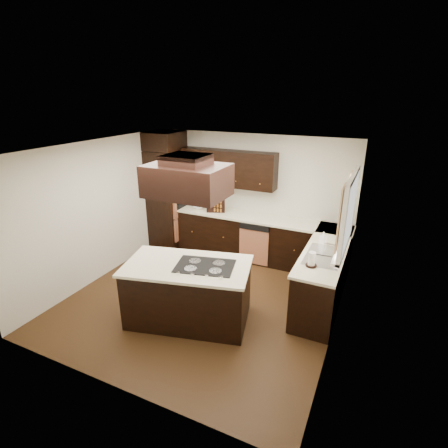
{
  "coord_description": "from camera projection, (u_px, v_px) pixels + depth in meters",
  "views": [
    {
      "loc": [
        2.45,
        -4.43,
        3.26
      ],
      "look_at": [
        0.1,
        0.6,
        1.15
      ],
      "focal_mm": 28.0,
      "sensor_mm": 36.0,
      "label": 1
    }
  ],
  "objects": [
    {
      "name": "floor",
      "position": [
        204.0,
        299.0,
        5.88
      ],
      "size": [
        4.2,
        4.2,
        0.02
      ],
      "primitive_type": "cube",
      "color": "#503318",
      "rests_on": "ground"
    },
    {
      "name": "ceiling",
      "position": [
        200.0,
        148.0,
        4.98
      ],
      "size": [
        4.2,
        4.2,
        0.02
      ],
      "primitive_type": "cube",
      "color": "white",
      "rests_on": "ground"
    },
    {
      "name": "wall_back",
      "position": [
        250.0,
        195.0,
        7.22
      ],
      "size": [
        4.2,
        0.02,
        2.5
      ],
      "primitive_type": "cube",
      "color": "beige",
      "rests_on": "ground"
    },
    {
      "name": "wall_front",
      "position": [
        106.0,
        297.0,
        3.64
      ],
      "size": [
        4.2,
        0.02,
        2.5
      ],
      "primitive_type": "cube",
      "color": "beige",
      "rests_on": "ground"
    },
    {
      "name": "wall_left",
      "position": [
        99.0,
        211.0,
        6.26
      ],
      "size": [
        0.02,
        4.2,
        2.5
      ],
      "primitive_type": "cube",
      "color": "beige",
      "rests_on": "ground"
    },
    {
      "name": "wall_right",
      "position": [
        343.0,
        255.0,
        4.6
      ],
      "size": [
        0.02,
        4.2,
        2.5
      ],
      "primitive_type": "cube",
      "color": "beige",
      "rests_on": "ground"
    },
    {
      "name": "oven_column",
      "position": [
        168.0,
        199.0,
        7.64
      ],
      "size": [
        0.65,
        0.75,
        2.12
      ],
      "primitive_type": "cube",
      "color": "black",
      "rests_on": "floor"
    },
    {
      "name": "wall_oven_face",
      "position": [
        181.0,
        198.0,
        7.48
      ],
      "size": [
        0.05,
        0.62,
        0.78
      ],
      "primitive_type": "cube",
      "color": "#BE714E",
      "rests_on": "oven_column"
    },
    {
      "name": "base_cabinets_back",
      "position": [
        246.0,
        237.0,
        7.23
      ],
      "size": [
        2.93,
        0.6,
        0.88
      ],
      "primitive_type": "cube",
      "color": "black",
      "rests_on": "floor"
    },
    {
      "name": "base_cabinets_right",
      "position": [
        325.0,
        274.0,
        5.77
      ],
      "size": [
        0.6,
        2.4,
        0.88
      ],
      "primitive_type": "cube",
      "color": "black",
      "rests_on": "floor"
    },
    {
      "name": "countertop_back",
      "position": [
        246.0,
        216.0,
        7.05
      ],
      "size": [
        2.93,
        0.63,
        0.04
      ],
      "primitive_type": "cube",
      "color": "#F6F0CE",
      "rests_on": "base_cabinets_back"
    },
    {
      "name": "countertop_right",
      "position": [
        327.0,
        248.0,
        5.61
      ],
      "size": [
        0.63,
        2.4,
        0.04
      ],
      "primitive_type": "cube",
      "color": "#F6F0CE",
      "rests_on": "base_cabinets_right"
    },
    {
      "name": "upper_cabinets",
      "position": [
        228.0,
        168.0,
        7.04
      ],
      "size": [
        2.0,
        0.34,
        0.72
      ],
      "primitive_type": "cube",
      "color": "black",
      "rests_on": "wall_back"
    },
    {
      "name": "dishwasher_front",
      "position": [
        254.0,
        247.0,
        6.88
      ],
      "size": [
        0.6,
        0.05,
        0.72
      ],
      "primitive_type": "cube",
      "color": "#BE714E",
      "rests_on": "floor"
    },
    {
      "name": "window_frame",
      "position": [
        349.0,
        213.0,
        4.93
      ],
      "size": [
        0.06,
        1.32,
        1.12
      ],
      "primitive_type": "cube",
      "color": "white",
      "rests_on": "wall_right"
    },
    {
      "name": "window_pane",
      "position": [
        351.0,
        213.0,
        4.92
      ],
      "size": [
        0.0,
        1.2,
        1.0
      ],
      "primitive_type": "cube",
      "color": "white",
      "rests_on": "wall_right"
    },
    {
      "name": "curtain_left",
      "position": [
        340.0,
        218.0,
        4.59
      ],
      "size": [
        0.02,
        0.34,
        0.9
      ],
      "primitive_type": "cube",
      "color": "beige",
      "rests_on": "wall_right"
    },
    {
      "name": "curtain_right",
      "position": [
        348.0,
        201.0,
        5.3
      ],
      "size": [
        0.02,
        0.34,
        0.9
      ],
      "primitive_type": "cube",
      "color": "beige",
      "rests_on": "wall_right"
    },
    {
      "name": "sink_rim",
      "position": [
        324.0,
        256.0,
        5.3
      ],
      "size": [
        0.52,
        0.84,
        0.01
      ],
      "primitive_type": "cube",
      "color": "silver",
      "rests_on": "countertop_right"
    },
    {
      "name": "island",
      "position": [
        188.0,
        293.0,
        5.21
      ],
      "size": [
        1.92,
        1.34,
        0.88
      ],
      "primitive_type": "cube",
      "rotation": [
        0.0,
        0.0,
        0.24
      ],
      "color": "black",
      "rests_on": "floor"
    },
    {
      "name": "island_top",
      "position": [
        187.0,
        266.0,
        5.05
      ],
      "size": [
        2.0,
        1.42,
        0.04
      ],
      "primitive_type": "cube",
      "rotation": [
        0.0,
        0.0,
        0.24
      ],
      "color": "#F6F0CE",
      "rests_on": "island"
    },
    {
      "name": "cooktop",
      "position": [
        205.0,
        266.0,
        4.99
      ],
      "size": [
        0.93,
        0.73,
        0.01
      ],
      "primitive_type": "cube",
      "rotation": [
        0.0,
        0.0,
        0.24
      ],
      "color": "black",
      "rests_on": "island_top"
    },
    {
      "name": "range_hood",
      "position": [
        187.0,
        181.0,
        4.6
      ],
      "size": [
        1.05,
        0.72,
        0.42
      ],
      "primitive_type": "cube",
      "color": "black",
      "rests_on": "ceiling"
    },
    {
      "name": "hood_duct",
      "position": [
        186.0,
        160.0,
        4.5
      ],
      "size": [
        0.55,
        0.5,
        0.13
      ],
      "primitive_type": "cube",
      "color": "black",
      "rests_on": "ceiling"
    },
    {
      "name": "blender_base",
      "position": [
        197.0,
        205.0,
        7.5
      ],
      "size": [
        0.15,
        0.15,
        0.1
      ],
      "primitive_type": "cylinder",
      "color": "silver",
      "rests_on": "countertop_back"
    },
    {
      "name": "blender_pitcher",
      "position": [
        196.0,
        197.0,
        7.44
      ],
      "size": [
        0.13,
        0.13,
        0.26
      ],
      "primitive_type": "cone",
      "color": "silver",
      "rests_on": "blender_base"
    },
    {
      "name": "spice_rack",
      "position": [
        216.0,
        205.0,
        7.18
      ],
      "size": [
        0.38,
        0.23,
        0.31
      ],
      "primitive_type": "cube",
      "rotation": [
        0.0,
        0.0,
        0.4
      ],
      "color": "black",
      "rests_on": "countertop_back"
    },
    {
      "name": "mixing_bowl",
      "position": [
        199.0,
        207.0,
        7.44
      ],
      "size": [
        0.31,
        0.31,
        0.06
      ],
      "primitive_type": "imported",
      "rotation": [
        0.0,
        0.0,
        0.34
      ],
      "color": "white",
      "rests_on": "countertop_back"
    },
    {
      "name": "soap_bottle",
      "position": [
        323.0,
        238.0,
        5.7
      ],
      "size": [
        0.12,
        0.12,
        0.2
      ],
      "primitive_type": "imported",
      "rotation": [
        0.0,
        0.0,
        -0.31
      ],
      "color": "white",
      "rests_on": "countertop_right"
    },
    {
      "name": "paper_towel",
      "position": [
        312.0,
        259.0,
        4.95
      ],
      "size": [
        0.12,
        0.12,
        0.22
      ],
      "primitive_type": "cylinder",
      "rotation": [
        0.0,
        0.0,
        -0.22
      ],
      "color": "white",
      "rests_on": "countertop_right"
    }
  ]
}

